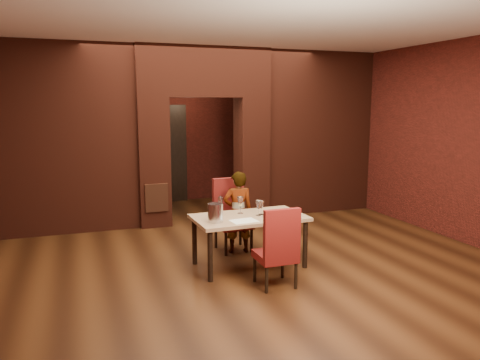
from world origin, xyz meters
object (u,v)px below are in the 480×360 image
Objects in this scene: chair_near at (275,246)px; person_seated at (238,212)px; water_bottle at (220,205)px; chair_far at (233,215)px; wine_glass_b at (259,208)px; wine_glass_c at (261,208)px; wine_bucket at (215,213)px; potted_plant at (276,232)px; dining_table at (249,241)px; wine_glass_a at (240,205)px.

chair_near is 1.38m from person_seated.
person_seated is 0.63m from water_bottle.
chair_far is 0.80m from wine_glass_b.
chair_far reaches higher than chair_near.
wine_glass_c is at bearing -17.30° from water_bottle.
person_seated reaches higher than wine_bucket.
wine_bucket is 0.38m from water_bottle.
chair_far is 2.90× the size of potted_plant.
wine_glass_b is 0.07m from wine_glass_c.
chair_near reaches higher than dining_table.
wine_bucket is 0.91× the size of water_bottle.
dining_table is at bearing -95.96° from chair_far.
dining_table is at bearing -29.06° from water_bottle.
chair_far reaches higher than water_bottle.
wine_bucket is at bearing -46.79° from chair_near.
person_seated reaches higher than dining_table.
chair_near is 4.14× the size of wine_bucket.
chair_near is (0.05, -0.75, 0.15)m from dining_table.
potted_plant is (0.71, 1.57, -0.31)m from chair_near.
chair_near reaches higher than wine_glass_b.
chair_far is at bearing 102.67° from wine_glass_c.
wine_glass_b is 0.79× the size of water_bottle.
wine_glass_b is (0.07, 0.73, 0.31)m from chair_near.
wine_glass_a is 0.56m from wine_bucket.
chair_far is at bearing 86.02° from dining_table.
dining_table is 6.22× the size of wine_bucket.
water_bottle reaches higher than wine_bucket.
wine_glass_c is (0.12, -0.60, 0.18)m from person_seated.
water_bottle is at bearing 63.22° from wine_bucket.
wine_glass_a is at bearing 148.76° from wine_glass_c.
chair_near is at bearing -99.55° from wine_glass_c.
dining_table is 4.01× the size of potted_plant.
chair_near reaches higher than potted_plant.
chair_near is 2.67× the size of potted_plant.
wine_glass_a is 0.97× the size of wine_bucket.
chair_far is 4.49× the size of wine_bucket.
chair_near is at bearing -95.81° from wine_glass_b.
person_seated is 0.51m from wine_glass_a.
chair_near is at bearing -46.68° from wine_bucket.
wine_glass_c is 1.15m from potted_plant.
wine_glass_c is (0.06, 0.05, -0.01)m from wine_glass_b.
wine_glass_a is 0.28m from water_bottle.
wine_glass_c is at bearing 6.55° from dining_table.
wine_bucket is 1.72m from potted_plant.
chair_far is 0.63m from wine_glass_a.
water_bottle is (-0.40, 0.94, 0.33)m from chair_near.
chair_near is 1.75m from potted_plant.
wine_glass_c is 0.51× the size of potted_plant.
potted_plant is at bearing 53.93° from wine_glass_c.
chair_near is 0.99m from wine_glass_a.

